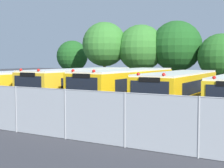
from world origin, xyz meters
name	(u,v)px	position (x,y,z in m)	size (l,w,h in m)	color
ground_plane	(127,108)	(0.00, 0.00, 0.00)	(160.00, 160.00, 0.00)	#38383D
school_bus_0	(42,84)	(-7.31, -0.22, 1.37)	(2.86, 11.59, 2.60)	yellow
school_bus_1	(81,85)	(-3.71, -0.12, 1.45)	(2.70, 11.05, 2.76)	yellow
school_bus_2	(126,87)	(-0.07, 0.07, 1.45)	(2.81, 10.72, 2.76)	yellow
school_bus_3	(179,90)	(3.59, 0.12, 1.39)	(2.68, 9.93, 2.64)	yellow
tree_0	(71,56)	(-12.37, 10.57, 3.68)	(3.50, 3.50, 5.42)	#4C3823
tree_1	(103,44)	(-7.15, 8.81, 4.89)	(4.52, 4.42, 7.02)	#4C3823
tree_2	(139,48)	(-3.76, 10.11, 4.42)	(4.67, 4.55, 6.71)	#4C3823
tree_3	(175,47)	(-0.41, 11.05, 4.54)	(4.87, 4.87, 7.00)	#4C3823
tree_4	(222,55)	(4.11, 10.39, 3.67)	(4.07, 4.07, 5.60)	#4C3823
chainlink_fence	(40,111)	(0.44, -9.27, 1.09)	(19.47, 0.07, 2.10)	#9EA0A3
traffic_cone	(178,138)	(6.26, -8.08, 0.30)	(0.45, 0.45, 0.59)	#EA5914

